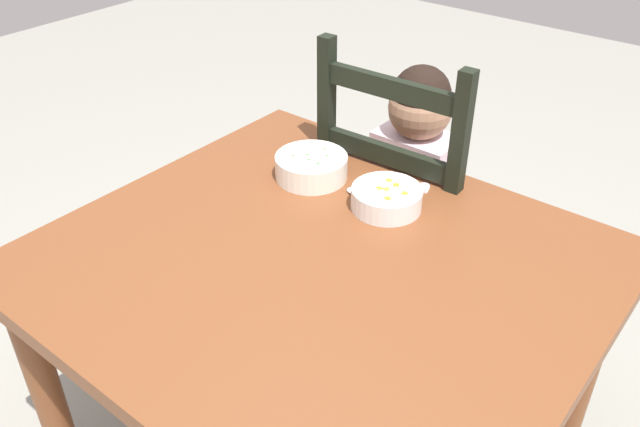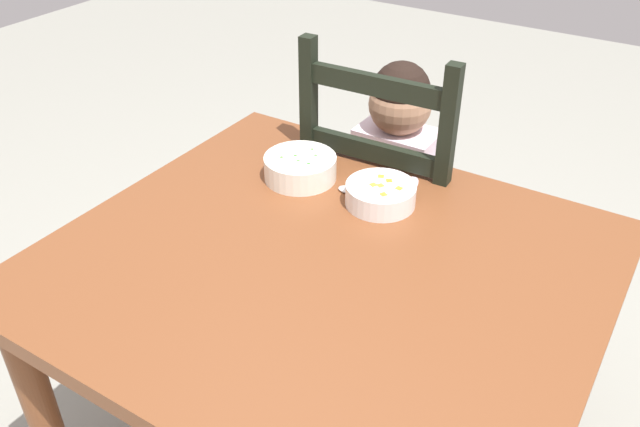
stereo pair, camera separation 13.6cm
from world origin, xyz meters
name	(u,v)px [view 1 (the left image)]	position (x,y,z in m)	size (l,w,h in m)	color
dining_table	(319,297)	(0.00, 0.00, 0.62)	(1.11, 1.00, 0.72)	brown
dining_chair	(406,225)	(-0.11, 0.54, 0.47)	(0.44, 0.44, 1.02)	black
child_figure	(409,179)	(-0.11, 0.54, 0.62)	(0.32, 0.31, 0.94)	silver
bowl_of_peas	(311,166)	(-0.22, 0.25, 0.75)	(0.18, 0.18, 0.06)	white
bowl_of_carrots	(385,197)	(0.00, 0.25, 0.75)	(0.16, 0.16, 0.05)	white
spoon	(362,194)	(-0.07, 0.26, 0.72)	(0.14, 0.03, 0.01)	silver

